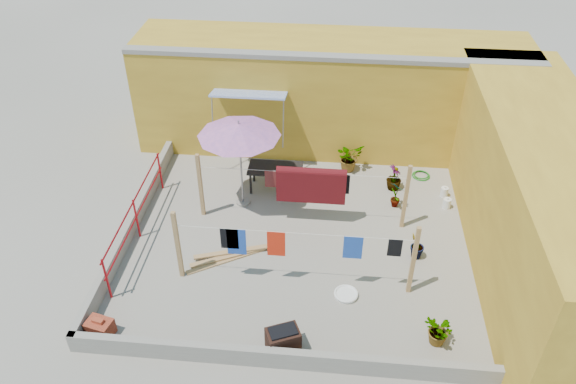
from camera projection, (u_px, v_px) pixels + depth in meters
The scene contains 21 objects.
ground at pixel (299, 241), 13.50m from camera, with size 80.00×80.00×0.00m, color #9E998E.
wall_back at pixel (329, 93), 16.25m from camera, with size 11.00×3.27×3.21m.
wall_right at pixel (538, 201), 12.14m from camera, with size 2.40×9.00×3.20m, color gold.
parapet_front at pixel (283, 358), 10.50m from camera, with size 8.30×0.16×0.44m, color gray.
parapet_left at pixel (132, 223), 13.68m from camera, with size 0.16×7.30×0.44m, color gray.
red_railing at pixel (135, 213), 13.21m from camera, with size 0.05×4.20×1.10m.
clothesline_rig at pixel (308, 193), 13.27m from camera, with size 5.09×2.35×1.80m.
patio_umbrella at pixel (239, 130), 13.40m from camera, with size 2.38×2.38×2.44m.
outdoor_table at pixel (275, 170), 14.87m from camera, with size 1.44×0.72×0.67m.
brick_stack at pixel (100, 328), 11.12m from camera, with size 0.58×0.47×0.44m.
lumber_pile at pixel (230, 256), 12.98m from camera, with size 1.91×1.15×0.12m.
brazier at pixel (283, 340), 10.78m from camera, with size 0.74×0.63×0.56m.
white_basin at pixel (346, 294), 12.04m from camera, with size 0.53×0.53×0.09m.
water_jug_a at pixel (447, 203), 14.45m from camera, with size 0.20×0.20×0.32m.
water_jug_b at pixel (444, 192), 14.86m from camera, with size 0.20×0.20×0.31m.
green_hose at pixel (421, 175), 15.66m from camera, with size 0.50×0.50×0.07m.
plant_back_a at pixel (349, 157), 15.72m from camera, with size 0.74×0.64×0.82m, color #205919.
plant_back_b at pixel (394, 178), 15.00m from camera, with size 0.40×0.40×0.72m, color #205919.
plant_right_a at pixel (396, 194), 14.36m from camera, with size 0.40×0.27×0.76m, color #205919.
plant_right_b at pixel (417, 246), 12.81m from camera, with size 0.39×0.32×0.72m, color #205919.
plant_right_c at pixel (440, 332), 10.87m from camera, with size 0.59×0.51×0.66m, color #205919.
Camera 1 is at (0.73, -10.12, 8.98)m, focal length 35.00 mm.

